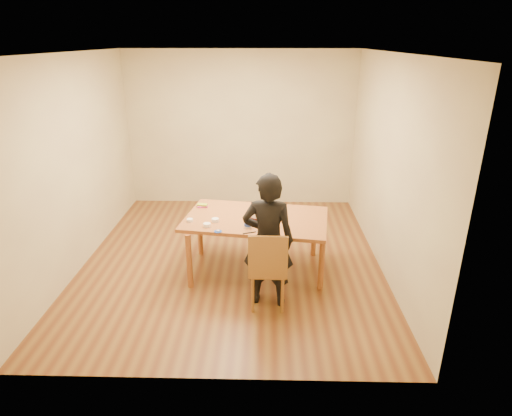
{
  "coord_description": "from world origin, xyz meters",
  "views": [
    {
      "loc": [
        0.46,
        -5.25,
        2.85
      ],
      "look_at": [
        0.34,
        -0.34,
        0.9
      ],
      "focal_mm": 30.0,
      "sensor_mm": 36.0,
      "label": 1
    }
  ],
  "objects_px": {
    "dining_chair": "(268,269)",
    "person": "(268,241)",
    "cake_plate": "(259,216)",
    "cake": "(259,213)",
    "dining_table": "(256,219)"
  },
  "relations": [
    {
      "from": "cake_plate",
      "to": "person",
      "type": "distance_m",
      "value": 0.75
    },
    {
      "from": "dining_table",
      "to": "cake_plate",
      "type": "height_order",
      "value": "cake_plate"
    },
    {
      "from": "cake_plate",
      "to": "cake",
      "type": "height_order",
      "value": "cake"
    },
    {
      "from": "person",
      "to": "dining_table",
      "type": "bearing_deg",
      "value": -71.81
    },
    {
      "from": "cake_plate",
      "to": "cake",
      "type": "bearing_deg",
      "value": 0.0
    },
    {
      "from": "dining_table",
      "to": "cake",
      "type": "relative_size",
      "value": 7.85
    },
    {
      "from": "dining_table",
      "to": "person",
      "type": "relative_size",
      "value": 1.13
    },
    {
      "from": "dining_chair",
      "to": "person",
      "type": "distance_m",
      "value": 0.34
    },
    {
      "from": "cake_plate",
      "to": "person",
      "type": "relative_size",
      "value": 0.17
    },
    {
      "from": "person",
      "to": "cake_plate",
      "type": "bearing_deg",
      "value": -74.41
    },
    {
      "from": "dining_chair",
      "to": "dining_table",
      "type": "bearing_deg",
      "value": 101.8
    },
    {
      "from": "dining_chair",
      "to": "person",
      "type": "height_order",
      "value": "person"
    },
    {
      "from": "cake_plate",
      "to": "cake",
      "type": "distance_m",
      "value": 0.05
    },
    {
      "from": "dining_chair",
      "to": "person",
      "type": "relative_size",
      "value": 0.24
    },
    {
      "from": "dining_chair",
      "to": "cake_plate",
      "type": "relative_size",
      "value": 1.47
    }
  ]
}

